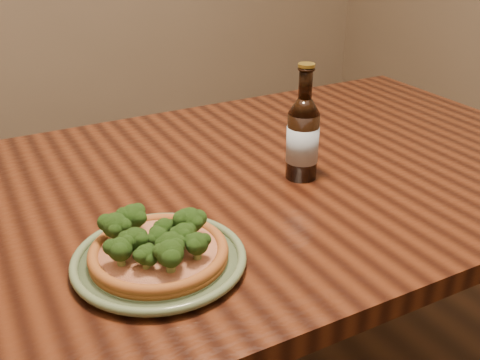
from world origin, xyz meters
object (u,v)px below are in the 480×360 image
table (229,220)px  beer_bottle (303,137)px  pizza (158,248)px  plate (159,260)px

table → beer_bottle: bearing=-22.6°
beer_bottle → table: bearing=177.0°
pizza → beer_bottle: beer_bottle is taller
table → pizza: pizza is taller
beer_bottle → plate: bearing=-137.2°
plate → table: bearing=43.1°
pizza → table: bearing=43.1°
plate → beer_bottle: 0.41m
table → plate: 0.33m
plate → pizza: size_ratio=1.26×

